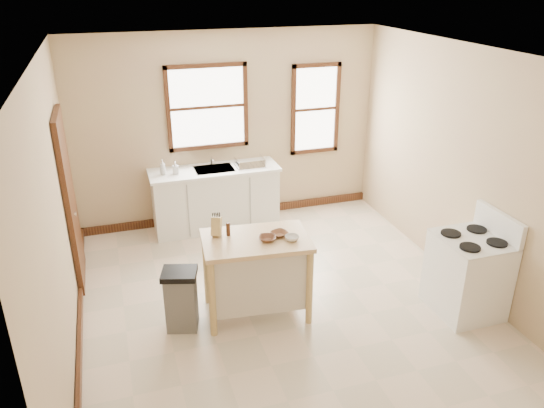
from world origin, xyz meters
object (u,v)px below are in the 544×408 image
Objects in this scene: soap_bottle_a at (163,167)px; bowl_c at (292,238)px; soap_bottle_b at (176,168)px; bowl_a at (267,238)px; knife_block at (216,227)px; pepper_grinder at (228,229)px; bowl_b at (280,234)px; dish_rack at (250,163)px; kitchen_island at (256,276)px; trash_bin at (181,300)px; gas_stove at (469,264)px.

soap_bottle_a is 2.62m from bowl_c.
bowl_a is (0.63, -2.31, -0.06)m from soap_bottle_b.
bowl_a is (0.48, -0.27, -0.08)m from knife_block.
pepper_grinder is (0.26, -2.07, -0.00)m from soap_bottle_b.
knife_block reaches higher than bowl_b.
pepper_grinder is at bearing -78.55° from soap_bottle_a.
dish_rack is 2.21m from pepper_grinder.
soap_bottle_b is 1.01× the size of bowl_b.
kitchen_island is 0.84m from trash_bin.
soap_bottle_a is at bearing 173.72° from dish_rack.
bowl_a is (0.10, -0.08, 0.49)m from kitchen_island.
bowl_c is at bearing 164.82° from gas_stove.
bowl_a is at bearing 12.89° from trash_bin.
knife_block is at bearing 150.35° from bowl_a.
soap_bottle_a is 0.52× the size of dish_rack.
bowl_a is 1.02× the size of bowl_b.
soap_bottle_b is 0.98× the size of bowl_a.
pepper_grinder is 0.69m from bowl_c.
soap_bottle_a is 2.46m from bowl_b.
dish_rack reaches higher than bowl_b.
dish_rack is (1.24, -0.04, -0.06)m from soap_bottle_a.
gas_stove reaches higher than trash_bin.
gas_stove is at bearing -15.18° from bowl_c.
soap_bottle_b is 2.04m from knife_block.
pepper_grinder is at bearing 147.24° from bowl_a.
gas_stove is (1.69, -2.87, -0.39)m from dish_rack.
trash_bin is (-0.94, 0.05, -0.60)m from bowl_a.
trash_bin is at bearing 177.06° from bowl_a.
soap_bottle_b is 2.09m from pepper_grinder.
trash_bin is at bearing -125.98° from dish_rack.
dish_rack is at bearing 68.61° from pepper_grinder.
dish_rack is at bearing 82.74° from bowl_b.
knife_block is 0.56m from bowl_a.
soap_bottle_a reaches higher than bowl_b.
bowl_b is at bearing 7.11° from knife_block.
pepper_grinder is at bearing 161.74° from bowl_b.
bowl_c reaches higher than bowl_a.
soap_bottle_b is at bearing 109.28° from bowl_b.
trash_bin is at bearing 174.16° from bowl_c.
trash_bin is (-1.19, 0.12, -0.61)m from bowl_c.
pepper_grinder is 0.83× the size of bowl_a.
pepper_grinder reaches higher than trash_bin.
bowl_a is at bearing -32.76° from pepper_grinder.
kitchen_island is 0.62m from pepper_grinder.
bowl_a is 0.26× the size of trash_bin.
knife_block reaches higher than soap_bottle_b.
bowl_c is 1.98m from gas_stove.
trash_bin is 0.59× the size of gas_stove.
pepper_grinder is 0.22× the size of trash_bin.
dish_rack reaches higher than kitchen_island.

